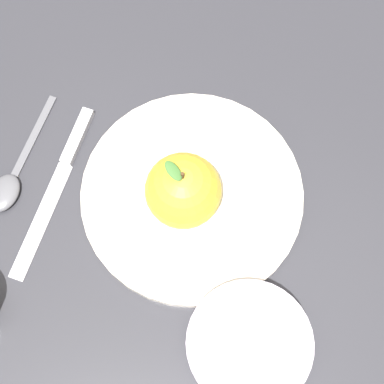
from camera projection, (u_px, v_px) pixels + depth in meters
name	position (u px, v px, depth m)	size (l,w,h in m)	color
ground_plane	(171.00, 202.00, 0.68)	(2.40, 2.40, 0.00)	#2D2D33
dinner_plate	(192.00, 195.00, 0.67)	(0.26, 0.26, 0.02)	silver
apple	(182.00, 193.00, 0.62)	(0.08, 0.08, 0.10)	gold
side_bowl	(249.00, 344.00, 0.61)	(0.13, 0.13, 0.03)	silver
knife	(61.00, 175.00, 0.69)	(0.03, 0.22, 0.01)	silver
spoon	(10.00, 181.00, 0.68)	(0.04, 0.16, 0.01)	#59595E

